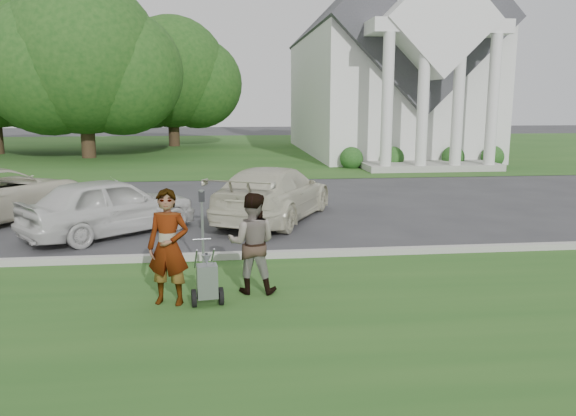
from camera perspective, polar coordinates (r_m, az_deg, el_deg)
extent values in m
plane|color=#333335|center=(10.78, -3.89, -6.01)|extent=(120.00, 120.00, 0.00)
cube|color=#24501B|center=(7.96, -2.93, -12.20)|extent=(80.00, 7.00, 0.01)
cube|color=#24501B|center=(37.44, -5.71, 5.98)|extent=(80.00, 30.00, 0.01)
cube|color=#9E9E93|center=(11.29, -4.02, -4.84)|extent=(80.00, 0.18, 0.15)
cube|color=white|center=(35.58, 9.18, 11.28)|extent=(9.00, 16.00, 7.00)
cube|color=#38383D|center=(35.79, 9.36, 16.89)|extent=(9.19, 17.00, 9.19)
cube|color=#9E9E93|center=(26.98, 14.16, 4.16)|extent=(6.20, 2.60, 0.30)
cylinder|color=white|center=(25.11, 10.05, 10.37)|extent=(0.50, 0.50, 6.00)
cylinder|color=white|center=(25.61, 13.54, 10.25)|extent=(0.50, 0.50, 6.00)
cylinder|color=white|center=(26.19, 16.89, 10.09)|extent=(0.50, 0.50, 6.00)
cylinder|color=white|center=(26.85, 20.08, 9.91)|extent=(0.50, 0.50, 6.00)
cube|color=white|center=(26.82, 14.95, 17.27)|extent=(6.20, 2.00, 0.60)
cube|color=white|center=(26.86, 14.98, 17.90)|extent=(5.09, 2.20, 5.09)
sphere|color=#1E4C19|center=(26.81, 6.46, 5.02)|extent=(1.10, 1.10, 1.10)
sphere|color=#1E4C19|center=(27.32, 10.57, 5.02)|extent=(1.10, 1.10, 1.10)
sphere|color=#1E4C19|center=(28.33, 16.41, 4.96)|extent=(1.10, 1.10, 1.10)
sphere|color=#1E4C19|center=(29.16, 20.05, 4.90)|extent=(1.10, 1.10, 1.10)
cylinder|color=#332316|center=(33.23, -19.70, 7.56)|extent=(0.76, 0.76, 3.20)
sphere|color=#1A4515|center=(33.28, -20.14, 14.29)|extent=(8.40, 8.40, 8.40)
sphere|color=#1A4515|center=(33.14, -16.67, 13.05)|extent=(6.89, 6.89, 6.89)
sphere|color=#1A4515|center=(33.37, -23.07, 12.99)|extent=(7.22, 7.22, 7.22)
sphere|color=#1A4515|center=(37.49, -24.90, 13.03)|extent=(7.54, 7.54, 7.54)
cylinder|color=#332316|center=(40.50, -11.53, 8.30)|extent=(0.76, 0.76, 3.00)
sphere|color=#1A4515|center=(40.52, -11.73, 13.37)|extent=(7.60, 7.60, 7.60)
sphere|color=#1A4515|center=(40.67, -9.19, 12.37)|extent=(6.23, 6.23, 6.23)
sphere|color=#1A4515|center=(40.36, -13.93, 12.48)|extent=(6.54, 6.54, 6.54)
cylinder|color=black|center=(8.82, -9.52, -9.04)|extent=(0.10, 0.29, 0.28)
cylinder|color=black|center=(8.86, -6.82, -8.88)|extent=(0.10, 0.29, 0.28)
cylinder|color=#2D2D33|center=(8.84, -8.17, -8.96)|extent=(0.47, 0.09, 0.03)
cube|color=gray|center=(8.75, -8.21, -7.36)|extent=(0.34, 0.29, 0.52)
cone|color=gray|center=(8.65, -8.27, -5.20)|extent=(0.18, 0.18, 0.15)
cylinder|color=#2D2D33|center=(8.63, -8.29, -4.72)|extent=(0.04, 0.04, 0.06)
cylinder|color=gray|center=(9.11, -9.36, -5.14)|extent=(0.11, 0.69, 0.50)
cylinder|color=gray|center=(9.13, -7.70, -5.06)|extent=(0.11, 0.69, 0.50)
cylinder|color=gray|center=(9.38, -8.76, -3.15)|extent=(0.30, 0.06, 0.03)
imported|color=#999999|center=(8.80, -12.06, -4.01)|extent=(0.74, 0.58, 1.80)
imported|color=#999999|center=(9.16, -3.67, -3.65)|extent=(0.90, 0.76, 1.66)
cylinder|color=gray|center=(10.51, -8.65, -2.83)|extent=(0.05, 0.05, 1.32)
cube|color=#2D2D33|center=(10.37, -8.77, 1.18)|extent=(0.11, 0.08, 0.20)
cylinder|color=gray|center=(10.35, -8.78, 1.72)|extent=(0.10, 0.10, 0.03)
imported|color=silver|center=(13.82, -17.64, 0.21)|extent=(4.20, 3.86, 1.39)
imported|color=beige|center=(14.84, -1.46, 1.50)|extent=(3.91, 5.31, 1.43)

